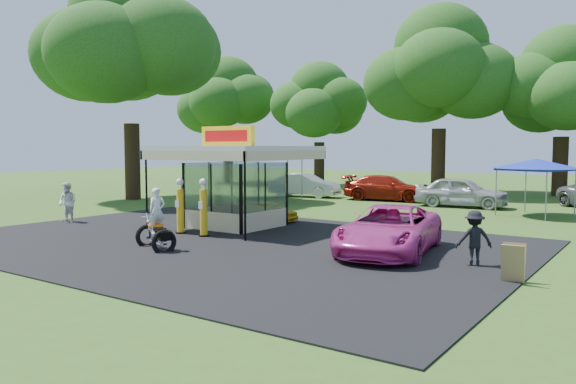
% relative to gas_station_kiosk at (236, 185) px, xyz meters
% --- Properties ---
extents(ground, '(120.00, 120.00, 0.00)m').
position_rel_gas_station_kiosk_xyz_m(ground, '(2.00, -4.99, -1.78)').
color(ground, '#36561A').
rests_on(ground, ground).
extents(asphalt_apron, '(20.00, 14.00, 0.04)m').
position_rel_gas_station_kiosk_xyz_m(asphalt_apron, '(2.00, -2.99, -1.76)').
color(asphalt_apron, black).
rests_on(asphalt_apron, ground).
extents(gas_station_kiosk, '(5.40, 5.40, 4.18)m').
position_rel_gas_station_kiosk_xyz_m(gas_station_kiosk, '(0.00, 0.00, 0.00)').
color(gas_station_kiosk, white).
rests_on(gas_station_kiosk, ground).
extents(gas_pump_left, '(0.40, 0.40, 2.15)m').
position_rel_gas_station_kiosk_xyz_m(gas_pump_left, '(-0.58, -2.61, -0.75)').
color(gas_pump_left, black).
rests_on(gas_pump_left, ground).
extents(gas_pump_right, '(0.41, 0.41, 2.19)m').
position_rel_gas_station_kiosk_xyz_m(gas_pump_right, '(0.64, -2.62, -0.73)').
color(gas_pump_right, black).
rests_on(gas_pump_right, ground).
extents(motorcycle, '(1.85, 1.36, 2.10)m').
position_rel_gas_station_kiosk_xyz_m(motorcycle, '(1.17, -5.39, -0.97)').
color(motorcycle, black).
rests_on(motorcycle, ground).
extents(spare_tires, '(0.81, 0.55, 0.67)m').
position_rel_gas_station_kiosk_xyz_m(spare_tires, '(-0.95, -0.52, -1.46)').
color(spare_tires, black).
rests_on(spare_tires, ground).
extents(a_frame_sign, '(0.56, 0.53, 0.97)m').
position_rel_gas_station_kiosk_xyz_m(a_frame_sign, '(11.76, -3.47, -1.29)').
color(a_frame_sign, '#593819').
rests_on(a_frame_sign, ground).
extents(kiosk_car, '(2.82, 1.13, 0.96)m').
position_rel_gas_station_kiosk_xyz_m(kiosk_car, '(-0.00, 2.21, -1.30)').
color(kiosk_car, yellow).
rests_on(kiosk_car, ground).
extents(pink_sedan, '(3.47, 5.81, 1.51)m').
position_rel_gas_station_kiosk_xyz_m(pink_sedan, '(7.66, -1.70, -1.03)').
color(pink_sedan, '#D23998').
rests_on(pink_sedan, ground).
extents(spectator_west, '(0.95, 0.79, 1.79)m').
position_rel_gas_station_kiosk_xyz_m(spectator_west, '(-7.06, -3.12, -0.89)').
color(spectator_west, white).
rests_on(spectator_west, ground).
extents(spectator_east_a, '(1.16, 1.06, 1.57)m').
position_rel_gas_station_kiosk_xyz_m(spectator_east_a, '(10.38, -2.03, -1.00)').
color(spectator_east_a, black).
rests_on(spectator_east_a, ground).
extents(bg_car_a, '(4.97, 2.39, 1.57)m').
position_rel_gas_station_kiosk_xyz_m(bg_car_a, '(-5.59, 13.79, -1.00)').
color(bg_car_a, silver).
rests_on(bg_car_a, ground).
extents(bg_car_b, '(5.68, 2.92, 1.58)m').
position_rel_gas_station_kiosk_xyz_m(bg_car_b, '(0.10, 14.50, -0.99)').
color(bg_car_b, maroon).
rests_on(bg_car_b, ground).
extents(bg_car_c, '(5.15, 2.41, 1.70)m').
position_rel_gas_station_kiosk_xyz_m(bg_car_c, '(5.17, 13.31, -0.93)').
color(bg_car_c, '#A8A9AC').
rests_on(bg_car_c, ground).
extents(tent_west, '(4.79, 4.79, 3.35)m').
position_rel_gas_station_kiosk_xyz_m(tent_west, '(-5.35, 9.61, 1.24)').
color(tent_west, gray).
rests_on(tent_west, ground).
extents(tent_east, '(3.98, 3.98, 2.78)m').
position_rel_gas_station_kiosk_xyz_m(tent_east, '(9.39, 11.22, 0.74)').
color(tent_east, gray).
rests_on(tent_east, ground).
extents(oak_far_a, '(9.76, 9.76, 11.57)m').
position_rel_gas_station_kiosk_xyz_m(oak_far_a, '(-20.18, 22.90, 5.58)').
color(oak_far_a, black).
rests_on(oak_far_a, ground).
extents(oak_far_b, '(8.76, 8.76, 10.45)m').
position_rel_gas_station_kiosk_xyz_m(oak_far_b, '(-10.61, 23.84, 4.89)').
color(oak_far_b, black).
rests_on(oak_far_b, ground).
extents(oak_far_c, '(11.23, 11.23, 13.24)m').
position_rel_gas_station_kiosk_xyz_m(oak_far_c, '(0.68, 21.98, 6.62)').
color(oak_far_c, black).
rests_on(oak_far_c, ground).
extents(oak_far_d, '(9.47, 9.47, 11.27)m').
position_rel_gas_station_kiosk_xyz_m(oak_far_d, '(8.38, 24.43, 5.40)').
color(oak_far_d, black).
rests_on(oak_far_d, ground).
extents(oak_near, '(12.41, 12.41, 14.29)m').
position_rel_gas_station_kiosk_xyz_m(oak_near, '(-13.66, 6.02, 7.17)').
color(oak_near, black).
rests_on(oak_near, ground).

